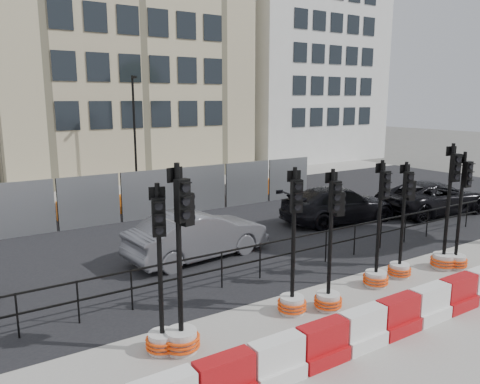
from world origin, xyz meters
TOP-DOWN VIEW (x-y plane):
  - ground at (0.00, 0.00)m, footprint 120.00×120.00m
  - sidewalk_near at (0.00, -3.00)m, footprint 40.00×6.00m
  - road at (0.00, 7.00)m, footprint 40.00×14.00m
  - sidewalk_far at (0.00, 16.00)m, footprint 40.00×4.00m
  - building_cream at (2.00, 21.99)m, footprint 15.00×10.06m
  - building_white at (17.00, 21.99)m, footprint 12.00×9.06m
  - kerb_railing at (0.00, 1.20)m, footprint 18.00×0.04m
  - heras_fencing at (0.57, 9.86)m, footprint 14.33×1.72m
  - lamp_post_far at (0.50, 14.98)m, footprint 0.12×0.56m
  - barrier_row at (0.00, -2.80)m, footprint 14.65×0.50m
  - traffic_signal_a at (-4.94, -0.85)m, footprint 0.66×0.66m
  - traffic_signal_b at (-4.61, -1.03)m, footprint 0.73×0.73m
  - traffic_signal_c at (-1.79, -0.90)m, footprint 0.67×0.67m
  - traffic_signal_d at (-0.94, -1.20)m, footprint 0.65×0.65m
  - traffic_signal_e at (1.05, -0.86)m, footprint 0.66×0.66m
  - traffic_signal_f at (2.10, -0.77)m, footprint 0.63×0.63m
  - traffic_signal_g at (3.70, -1.02)m, footprint 0.71×0.71m
  - traffic_signal_h at (4.01, -1.20)m, footprint 0.67×0.67m
  - car_b at (-1.80, 3.64)m, footprint 2.51×4.80m
  - car_c at (4.92, 4.45)m, footprint 3.15×5.34m
  - car_d at (9.34, 3.30)m, footprint 3.44×5.53m

SIDE VIEW (x-z plane):
  - ground at x=0.00m, z-range 0.00..0.00m
  - sidewalk_near at x=0.00m, z-range 0.00..0.02m
  - sidewalk_far at x=0.00m, z-range 0.00..0.02m
  - road at x=0.00m, z-range 0.00..0.03m
  - barrier_row at x=0.00m, z-range -0.03..0.77m
  - heras_fencing at x=0.57m, z-range -0.35..1.65m
  - kerb_railing at x=0.00m, z-range 0.19..1.19m
  - traffic_signal_e at x=1.05m, z-range -0.98..2.35m
  - traffic_signal_a at x=-4.94m, z-range -0.98..2.35m
  - car_d at x=9.34m, z-range 0.00..1.39m
  - traffic_signal_c at x=-1.79m, z-range -0.99..2.39m
  - traffic_signal_h at x=4.01m, z-range -1.00..2.40m
  - car_c at x=4.92m, z-range 0.00..1.41m
  - car_b at x=-1.80m, z-range 0.00..1.47m
  - traffic_signal_g at x=3.70m, z-range -1.06..2.56m
  - traffic_signal_f at x=2.10m, z-range -0.84..2.36m
  - traffic_signal_d at x=-0.94m, z-range -0.87..2.44m
  - traffic_signal_b at x=-4.61m, z-range -0.97..2.73m
  - lamp_post_far at x=0.50m, z-range 0.22..6.22m
  - building_white at x=17.00m, z-range 0.00..16.00m
  - building_cream at x=2.00m, z-range 0.00..18.00m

